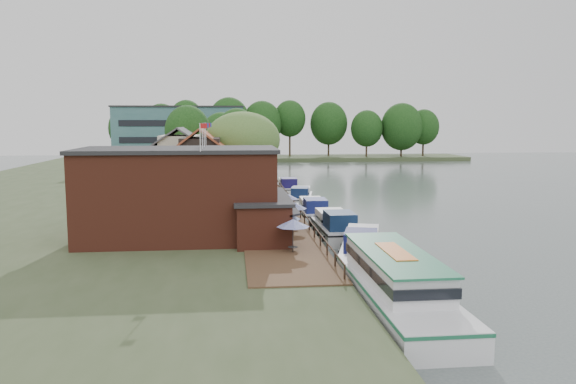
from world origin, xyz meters
name	(u,v)px	position (x,y,z in m)	size (l,w,h in m)	color
ground	(373,244)	(0.00, 0.00, 0.00)	(260.00, 260.00, 0.00)	#485453
land_bank	(102,191)	(-30.00, 35.00, 0.50)	(50.00, 140.00, 1.00)	#384728
quay_deck	(270,214)	(-8.00, 10.00, 1.05)	(6.00, 50.00, 0.10)	#47301E
quay_rail	(296,208)	(-5.30, 10.50, 1.50)	(0.20, 49.00, 1.00)	black
pub	(204,193)	(-14.00, -1.00, 4.65)	(20.00, 11.00, 7.30)	maroon
hotel_block	(180,137)	(-22.00, 70.00, 7.15)	(25.40, 12.40, 12.30)	#38666B
cottage_a	(201,170)	(-15.00, 14.00, 5.25)	(8.60, 7.60, 8.50)	black
cottage_b	(181,163)	(-18.00, 24.00, 5.25)	(9.60, 8.60, 8.50)	beige
cottage_c	(216,158)	(-14.00, 33.00, 5.25)	(7.60, 7.60, 8.50)	black
willow	(243,157)	(-10.50, 19.00, 6.21)	(8.60, 8.60, 10.43)	#476B2D
umbrella_0	(293,236)	(-7.56, -6.84, 2.29)	(2.37, 2.37, 2.38)	#1B2897
umbrella_1	(288,228)	(-7.64, -3.78, 2.29)	(2.02, 2.02, 2.38)	navy
umbrella_2	(285,223)	(-7.60, -1.64, 2.29)	(2.00, 2.00, 2.38)	navy
umbrella_3	(294,216)	(-6.53, 1.34, 2.29)	(2.14, 2.14, 2.38)	navy
umbrella_4	(275,210)	(-7.93, 4.60, 2.29)	(2.02, 2.02, 2.38)	#1F1B98
umbrella_5	(286,205)	(-6.63, 7.41, 2.29)	(2.19, 2.19, 2.38)	navy
cruiser_0	(362,243)	(-2.13, -4.97, 1.25)	(3.32, 10.26, 2.50)	silver
cruiser_1	(335,223)	(-2.69, 3.10, 1.30)	(3.43, 10.58, 2.59)	silver
cruiser_2	(313,208)	(-3.26, 12.61, 1.21)	(3.23, 9.98, 2.42)	white
cruiser_3	(301,194)	(-3.16, 24.16, 1.12)	(3.01, 9.33, 2.24)	white
cruiser_4	(288,185)	(-3.77, 34.34, 1.19)	(3.17, 9.81, 2.37)	silver
tour_boat	(398,282)	(-2.84, -16.53, 1.61)	(4.15, 14.76, 3.22)	silver
swan	(345,276)	(-4.50, -10.24, 0.22)	(0.44, 0.44, 0.44)	white
bank_tree_0	(188,144)	(-18.34, 40.57, 6.85)	(6.88, 6.88, 11.70)	#143811
bank_tree_1	(237,142)	(-10.77, 51.40, 6.76)	(6.99, 6.99, 11.52)	#143811
bank_tree_2	(222,143)	(-13.53, 56.28, 6.45)	(7.42, 7.42, 10.90)	#143811
bank_tree_3	(211,137)	(-16.05, 77.96, 6.94)	(6.21, 6.21, 11.88)	#143811
bank_tree_4	(204,134)	(-18.16, 87.71, 7.25)	(8.85, 8.85, 12.49)	#143811
bank_tree_5	(211,135)	(-16.67, 94.10, 6.99)	(7.19, 7.19, 11.99)	#143811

